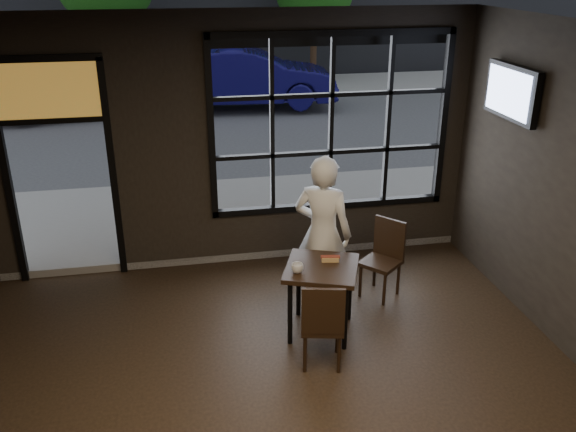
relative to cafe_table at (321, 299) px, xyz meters
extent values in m
cube|color=black|center=(-0.65, -1.68, 2.82)|extent=(6.00, 7.00, 0.02)
cube|color=black|center=(0.55, 1.82, 1.41)|extent=(3.06, 0.12, 2.28)
cube|color=orange|center=(-2.75, 1.82, 1.96)|extent=(1.20, 0.06, 0.70)
cube|color=#545456|center=(-0.65, 22.32, -0.41)|extent=(60.00, 41.00, 0.04)
cube|color=black|center=(0.00, 0.00, 0.00)|extent=(0.94, 0.94, 0.79)
cube|color=black|center=(-0.12, -0.54, 0.07)|extent=(0.48, 0.48, 0.93)
cube|color=black|center=(0.86, 0.61, 0.07)|extent=(0.57, 0.57, 0.93)
imported|color=silver|center=(0.14, 0.53, 0.51)|extent=(0.79, 0.71, 1.80)
imported|color=silver|center=(-0.28, -0.09, 0.44)|extent=(0.15, 0.15, 0.10)
cube|color=black|center=(2.28, 0.67, 1.96)|extent=(0.11, 1.01, 0.59)
imported|color=#0D0A46|center=(0.59, 10.55, 0.46)|extent=(4.72, 1.98, 1.52)
imported|color=#531424|center=(-3.73, 10.65, 0.49)|extent=(4.83, 2.54, 1.57)
cylinder|color=#332114|center=(-2.93, 12.85, 0.86)|extent=(0.23, 0.23, 2.50)
cylinder|color=#332114|center=(3.09, 13.68, 0.71)|extent=(0.20, 0.20, 2.21)
camera|label=1|loc=(-1.40, -5.41, 3.31)|focal=38.00mm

